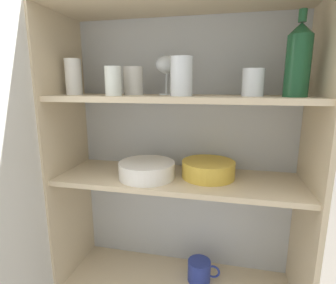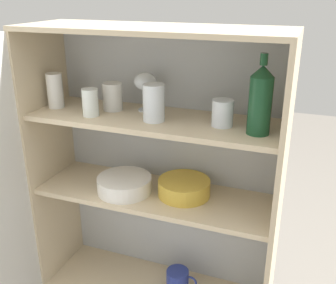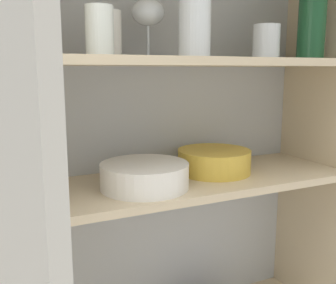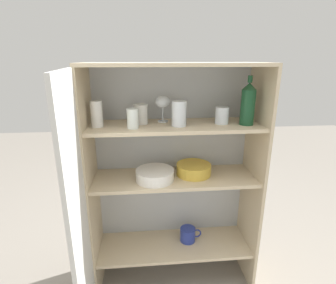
# 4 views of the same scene
# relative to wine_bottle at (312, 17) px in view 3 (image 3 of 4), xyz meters

# --- Properties ---
(cupboard_back_panel) EXTENTS (0.98, 0.02, 1.36)m
(cupboard_back_panel) POSITION_rel_wine_bottle_xyz_m (-0.39, 0.20, -0.49)
(cupboard_back_panel) COLOR #B2B7BC
(cupboard_back_panel) RESTS_ON ground_plane
(cupboard_side_right) EXTENTS (0.02, 0.34, 1.36)m
(cupboard_side_right) POSITION_rel_wine_bottle_xyz_m (0.09, 0.04, -0.49)
(cupboard_side_right) COLOR #CCB793
(cupboard_side_right) RESTS_ON ground_plane
(shelf_board_middle) EXTENTS (0.94, 0.31, 0.02)m
(shelf_board_middle) POSITION_rel_wine_bottle_xyz_m (-0.39, 0.04, -0.44)
(shelf_board_middle) COLOR beige
(shelf_board_upper) EXTENTS (0.94, 0.31, 0.02)m
(shelf_board_upper) POSITION_rel_wine_bottle_xyz_m (-0.39, 0.04, -0.13)
(shelf_board_upper) COLOR beige
(tumbler_glass_0) EXTENTS (0.08, 0.08, 0.11)m
(tumbler_glass_0) POSITION_rel_wine_bottle_xyz_m (-0.58, 0.07, -0.06)
(tumbler_glass_0) COLOR white
(tumbler_glass_0) RESTS_ON shelf_board_upper
(tumbler_glass_1) EXTENTS (0.08, 0.08, 0.14)m
(tumbler_glass_1) POSITION_rel_wine_bottle_xyz_m (-0.38, 0.00, -0.05)
(tumbler_glass_1) COLOR white
(tumbler_glass_1) RESTS_ON shelf_board_upper
(tumbler_glass_2) EXTENTS (0.06, 0.06, 0.10)m
(tumbler_glass_2) POSITION_rel_wine_bottle_xyz_m (-0.62, -0.02, -0.06)
(tumbler_glass_2) COLOR white
(tumbler_glass_2) RESTS_ON shelf_board_upper
(tumbler_glass_3) EXTENTS (0.06, 0.06, 0.14)m
(tumbler_glass_3) POSITION_rel_wine_bottle_xyz_m (-0.81, 0.03, -0.05)
(tumbler_glass_3) COLOR white
(tumbler_glass_3) RESTS_ON shelf_board_upper
(tumbler_glass_4) EXTENTS (0.08, 0.08, 0.09)m
(tumbler_glass_4) POSITION_rel_wine_bottle_xyz_m (-0.13, 0.04, -0.07)
(tumbler_glass_4) COLOR white
(tumbler_glass_4) RESTS_ON shelf_board_upper
(wine_glass_0) EXTENTS (0.09, 0.09, 0.15)m
(wine_glass_0) POSITION_rel_wine_bottle_xyz_m (-0.45, 0.11, -0.00)
(wine_glass_0) COLOR white
(wine_glass_0) RESTS_ON shelf_board_upper
(wine_bottle) EXTENTS (0.08, 0.08, 0.26)m
(wine_bottle) POSITION_rel_wine_bottle_xyz_m (0.00, 0.00, 0.00)
(wine_bottle) COLOR #194728
(wine_bottle) RESTS_ON shelf_board_upper
(plate_stack_white) EXTENTS (0.22, 0.22, 0.06)m
(plate_stack_white) POSITION_rel_wine_bottle_xyz_m (-0.51, 0.01, -0.40)
(plate_stack_white) COLOR white
(plate_stack_white) RESTS_ON shelf_board_middle
(mixing_bowl_large) EXTENTS (0.21, 0.21, 0.07)m
(mixing_bowl_large) POSITION_rel_wine_bottle_xyz_m (-0.27, 0.06, -0.40)
(mixing_bowl_large) COLOR gold
(mixing_bowl_large) RESTS_ON shelf_board_middle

